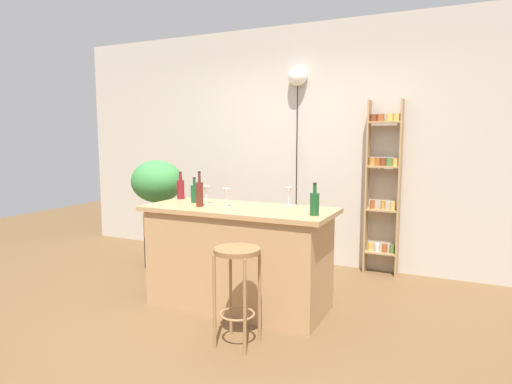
{
  "coord_description": "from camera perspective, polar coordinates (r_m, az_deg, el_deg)",
  "views": [
    {
      "loc": [
        1.76,
        -3.06,
        1.5
      ],
      "look_at": [
        0.05,
        0.55,
        1.0
      ],
      "focal_mm": 30.86,
      "sensor_mm": 36.0,
      "label": 1
    }
  ],
  "objects": [
    {
      "name": "wine_glass_right",
      "position": [
        3.93,
        4.25,
        -0.06
      ],
      "size": [
        0.07,
        0.07,
        0.16
      ],
      "color": "silver",
      "rests_on": "kitchen_counter"
    },
    {
      "name": "ground",
      "position": [
        3.84,
        -4.36,
        -15.93
      ],
      "size": [
        12.0,
        12.0,
        0.0
      ],
      "primitive_type": "plane",
      "color": "brown"
    },
    {
      "name": "bottle_wine_red",
      "position": [
        4.14,
        -7.98,
        -0.14
      ],
      "size": [
        0.07,
        0.07,
        0.24
      ],
      "color": "#194C23",
      "rests_on": "kitchen_counter"
    },
    {
      "name": "bottle_spirits_clear",
      "position": [
        4.41,
        -9.74,
        0.42
      ],
      "size": [
        0.07,
        0.07,
        0.27
      ],
      "color": "maroon",
      "rests_on": "kitchen_counter"
    },
    {
      "name": "plant_stool",
      "position": [
        5.29,
        -12.47,
        -7.43
      ],
      "size": [
        0.33,
        0.33,
        0.37
      ],
      "primitive_type": "cylinder",
      "color": "#2D2823",
      "rests_on": "ground"
    },
    {
      "name": "wine_glass_left",
      "position": [
        3.85,
        -3.82,
        -0.2
      ],
      "size": [
        0.07,
        0.07,
        0.16
      ],
      "color": "silver",
      "rests_on": "kitchen_counter"
    },
    {
      "name": "pendant_globe_light",
      "position": [
        5.26,
        5.43,
        14.4
      ],
      "size": [
        0.23,
        0.23,
        2.31
      ],
      "color": "black",
      "rests_on": "ground"
    },
    {
      "name": "bottle_soda_blue",
      "position": [
        3.9,
        -7.33,
        -0.16
      ],
      "size": [
        0.06,
        0.06,
        0.31
      ],
      "color": "#5B2319",
      "rests_on": "kitchen_counter"
    },
    {
      "name": "wine_glass_center",
      "position": [
        4.04,
        -6.43,
        0.11
      ],
      "size": [
        0.07,
        0.07,
        0.16
      ],
      "color": "silver",
      "rests_on": "kitchen_counter"
    },
    {
      "name": "back_wall",
      "position": [
        5.31,
        6.02,
        6.01
      ],
      "size": [
        6.4,
        0.1,
        2.8
      ],
      "primitive_type": "cube",
      "color": "#BCB2A3",
      "rests_on": "ground"
    },
    {
      "name": "bar_stool",
      "position": [
        3.2,
        -2.45,
        -10.52
      ],
      "size": [
        0.33,
        0.33,
        0.72
      ],
      "color": "#997047",
      "rests_on": "ground"
    },
    {
      "name": "kitchen_counter",
      "position": [
        3.94,
        -2.24,
        -8.36
      ],
      "size": [
        1.68,
        0.71,
        0.89
      ],
      "color": "tan",
      "rests_on": "ground"
    },
    {
      "name": "spice_shelf",
      "position": [
        4.95,
        16.15,
        1.09
      ],
      "size": [
        0.36,
        0.16,
        1.9
      ],
      "color": "#A87F51",
      "rests_on": "ground"
    },
    {
      "name": "bottle_vinegar",
      "position": [
        3.46,
        7.6,
        -1.44
      ],
      "size": [
        0.07,
        0.07,
        0.26
      ],
      "color": "#194C23",
      "rests_on": "kitchen_counter"
    },
    {
      "name": "potted_plant",
      "position": [
        5.15,
        -12.68,
        0.49
      ],
      "size": [
        0.6,
        0.54,
        0.86
      ],
      "color": "#A86B4C",
      "rests_on": "plant_stool"
    }
  ]
}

